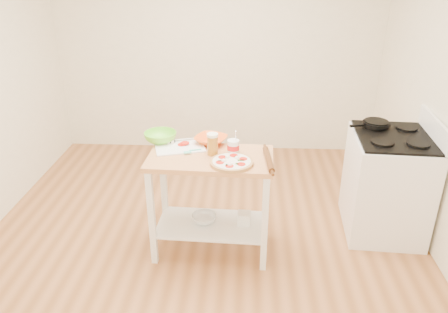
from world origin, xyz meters
TOP-DOWN VIEW (x-y plane):
  - room_shell at (0.00, 0.00)m, footprint 4.04×4.54m
  - prep_island at (0.09, 0.01)m, footprint 1.02×0.59m
  - gas_stove at (1.66, 0.42)m, footprint 0.71×0.82m
  - skillet at (1.54, 0.62)m, footprint 0.37×0.24m
  - pizza at (0.27, -0.12)m, footprint 0.33×0.33m
  - cutting_board at (-0.18, 0.18)m, footprint 0.47×0.40m
  - spatula at (-0.06, 0.07)m, footprint 0.14×0.10m
  - knife at (-0.23, 0.26)m, footprint 0.26×0.12m
  - orange_bowl at (0.08, 0.27)m, footprint 0.34×0.34m
  - green_bowl at (-0.36, 0.28)m, footprint 0.37×0.37m
  - beer_pint at (0.11, 0.05)m, footprint 0.09×0.09m
  - yogurt_tub at (0.27, 0.07)m, footprint 0.10×0.10m
  - rolling_pin at (0.55, -0.08)m, footprint 0.08×0.41m
  - shelf_glass_bowl at (0.03, 0.04)m, footprint 0.23×0.23m
  - shelf_bin at (0.37, 0.03)m, footprint 0.11×0.11m

SIDE VIEW (x-z plane):
  - shelf_glass_bowl at x=0.03m, z-range 0.26..0.33m
  - shelf_bin at x=0.37m, z-range 0.26..0.37m
  - gas_stove at x=1.66m, z-range -0.08..1.03m
  - prep_island at x=0.09m, z-range 0.19..1.09m
  - cutting_board at x=-0.18m, z-range 0.89..0.93m
  - pizza at x=0.27m, z-range 0.89..0.94m
  - spatula at x=-0.06m, z-range 0.91..0.92m
  - knife at x=-0.23m, z-range 0.91..0.92m
  - rolling_pin at x=0.55m, z-range 0.90..0.95m
  - orange_bowl at x=0.08m, z-range 0.90..0.96m
  - green_bowl at x=-0.36m, z-range 0.90..0.99m
  - yogurt_tub at x=0.27m, z-range 0.85..1.06m
  - skillet at x=1.54m, z-range 0.96..0.99m
  - beer_pint at x=0.11m, z-range 0.90..1.08m
  - room_shell at x=0.00m, z-range -0.02..2.72m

